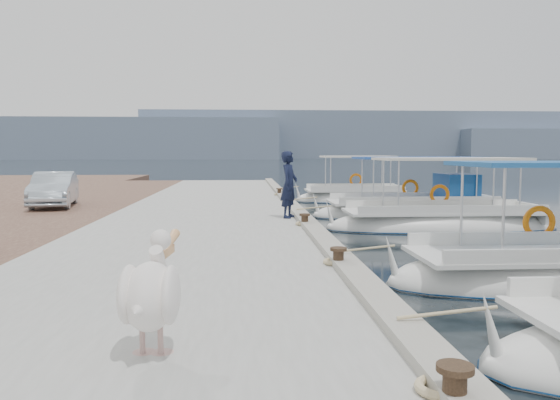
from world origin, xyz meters
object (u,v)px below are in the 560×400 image
at_px(parked_car, 54,189).
at_px(fishing_caique_d, 414,212).
at_px(fishing_caique_e, 354,199).
at_px(fishing_caique_c, 442,225).
at_px(pelican, 152,292).
at_px(fisherman, 289,185).
at_px(fishing_caique_b, 553,278).

bearing_deg(parked_car, fishing_caique_d, -9.06).
distance_m(fishing_caique_d, parked_car, 13.02).
bearing_deg(fishing_caique_e, fishing_caique_c, -85.13).
distance_m(fishing_caique_c, fishing_caique_e, 9.70).
bearing_deg(fishing_caique_c, fishing_caique_e, 94.87).
bearing_deg(pelican, parked_car, 111.81).
bearing_deg(fishing_caique_e, parked_car, -150.62).
relative_size(fishing_caique_d, parked_car, 2.05).
bearing_deg(fishing_caique_c, pelican, -121.66).
bearing_deg(parked_car, fisherman, -36.39).
xyz_separation_m(fishing_caique_b, fishing_caique_d, (0.75, 10.46, 0.06)).
distance_m(pelican, parked_car, 15.49).
relative_size(fishing_caique_b, fishing_caique_e, 1.08).
height_order(fishing_caique_d, fisherman, fisherman).
xyz_separation_m(fishing_caique_d, parked_car, (-12.98, -0.37, 0.92)).
bearing_deg(pelican, fishing_caique_b, 33.51).
bearing_deg(fishing_caique_b, fishing_caique_e, 90.77).
bearing_deg(fishing_caique_b, fishing_caique_c, 85.24).
distance_m(fishing_caique_c, pelican, 13.51).
height_order(fishing_caique_e, pelican, fishing_caique_e).
bearing_deg(fishing_caique_b, fishing_caique_d, 85.89).
bearing_deg(fishing_caique_b, pelican, -146.49).
height_order(pelican, fisherman, fisherman).
relative_size(pelican, fisherman, 0.75).
height_order(fishing_caique_c, fishing_caique_e, same).
bearing_deg(parked_car, fishing_caique_b, -50.23).
distance_m(fishing_caique_d, pelican, 16.45).
xyz_separation_m(pelican, parked_car, (-5.76, 14.38, 0.02)).
xyz_separation_m(fishing_caique_e, parked_car, (-12.01, -6.76, 0.98)).
distance_m(fishing_caique_e, fisherman, 11.41).
bearing_deg(fishing_caique_d, fishing_caique_e, 98.71).
bearing_deg(fishing_caique_d, fishing_caique_c, -92.69).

